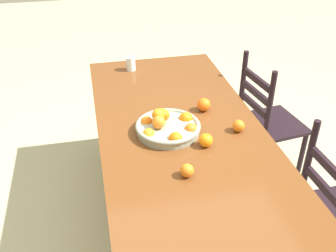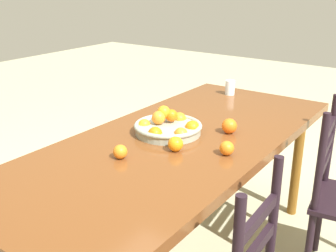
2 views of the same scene
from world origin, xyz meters
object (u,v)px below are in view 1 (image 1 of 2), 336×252
Objects in this scene: orange_loose_1 at (187,171)px; orange_loose_2 at (239,126)px; drinking_glass at (131,64)px; orange_loose_0 at (204,105)px; fruit_bowl at (168,126)px; chair_near_window at (267,124)px; orange_loose_3 at (206,140)px; dining_table at (183,143)px.

orange_loose_1 is 0.47m from orange_loose_2.
drinking_glass is at bearing -175.67° from orange_loose_1.
orange_loose_2 is at bearing 25.10° from orange_loose_0.
fruit_bowl is at bearing 5.65° from drinking_glass.
fruit_bowl is 4.46× the size of orange_loose_0.
chair_near_window is 2.75× the size of fruit_bowl.
orange_loose_2 is 1.02m from drinking_glass.
orange_loose_3 is at bearing 124.82° from chair_near_window.
orange_loose_1 is 1.22m from drinking_glass.
orange_loose_3 is (-0.21, 0.15, 0.00)m from orange_loose_1.
dining_table is 29.48× the size of orange_loose_3.
fruit_bowl reaches higher than dining_table.
dining_table is at bearing -99.03° from orange_loose_2.
chair_near_window reaches higher than dining_table.
orange_loose_1 is (0.38, 0.01, -0.00)m from fruit_bowl.
orange_loose_3 reaches higher than orange_loose_1.
orange_loose_1 is (0.80, -0.80, 0.35)m from chair_near_window.
dining_table is 0.29m from orange_loose_0.
orange_loose_0 reaches higher than orange_loose_2.
orange_loose_3 is (0.10, -0.21, 0.00)m from orange_loose_2.
chair_near_window is at bearing 113.69° from orange_loose_0.
orange_loose_1 is at bearing 4.33° from drinking_glass.
drinking_glass is at bearing -169.39° from dining_table.
orange_loose_0 is at bearing -154.90° from orange_loose_2.
orange_loose_0 is 0.36m from orange_loose_3.
orange_loose_0 is 0.28m from orange_loose_2.
fruit_bowl is (0.42, -0.81, 0.35)m from chair_near_window.
drinking_glass is (-0.66, -0.34, 0.01)m from orange_loose_0.
orange_loose_0 reaches higher than dining_table.
orange_loose_0 is at bearing 106.13° from chair_near_window.
orange_loose_1 is 0.90× the size of orange_loose_3.
fruit_bowl is 5.26× the size of orange_loose_2.
dining_table is 26.72× the size of orange_loose_0.
dining_table is 0.37m from orange_loose_1.
fruit_bowl reaches higher than orange_loose_1.
orange_loose_0 is (-0.21, 0.18, 0.10)m from dining_table.
dining_table is at bearing 71.97° from fruit_bowl.
chair_near_window is 9.85× the size of drinking_glass.
fruit_bowl is at bearing -136.29° from orange_loose_3.
orange_loose_3 is at bearing -65.55° from orange_loose_2.
orange_loose_0 reaches higher than orange_loose_3.
orange_loose_2 is at bearing 131.04° from chair_near_window.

